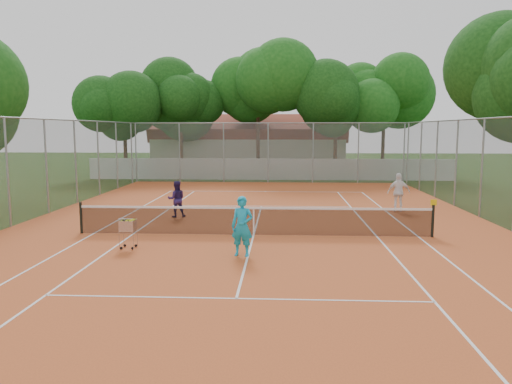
{
  "coord_description": "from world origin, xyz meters",
  "views": [
    {
      "loc": [
        0.95,
        -16.5,
        3.56
      ],
      "look_at": [
        0.0,
        1.5,
        1.3
      ],
      "focal_mm": 35.0,
      "sensor_mm": 36.0,
      "label": 1
    }
  ],
  "objects_px": {
    "player_near": "(242,226)",
    "player_far_right": "(399,192)",
    "clubhouse": "(250,145)",
    "player_far_left": "(176,199)",
    "tennis_net": "(254,221)",
    "ball_hopper": "(128,233)"
  },
  "relations": [
    {
      "from": "player_far_left",
      "to": "player_far_right",
      "type": "bearing_deg",
      "value": 177.31
    },
    {
      "from": "ball_hopper",
      "to": "player_near",
      "type": "bearing_deg",
      "value": -24.57
    },
    {
      "from": "player_far_right",
      "to": "ball_hopper",
      "type": "bearing_deg",
      "value": 35.25
    },
    {
      "from": "player_near",
      "to": "ball_hopper",
      "type": "xyz_separation_m",
      "value": [
        -3.47,
        0.68,
        -0.37
      ]
    },
    {
      "from": "tennis_net",
      "to": "player_far_left",
      "type": "distance_m",
      "value": 4.74
    },
    {
      "from": "clubhouse",
      "to": "player_far_left",
      "type": "relative_size",
      "value": 11.13
    },
    {
      "from": "player_far_left",
      "to": "player_near",
      "type": "bearing_deg",
      "value": 103.04
    },
    {
      "from": "clubhouse",
      "to": "player_far_right",
      "type": "relative_size",
      "value": 9.8
    },
    {
      "from": "player_near",
      "to": "player_far_left",
      "type": "relative_size",
      "value": 1.15
    },
    {
      "from": "player_near",
      "to": "player_far_right",
      "type": "height_order",
      "value": "player_near"
    },
    {
      "from": "clubhouse",
      "to": "ball_hopper",
      "type": "height_order",
      "value": "clubhouse"
    },
    {
      "from": "clubhouse",
      "to": "player_near",
      "type": "bearing_deg",
      "value": -86.69
    },
    {
      "from": "clubhouse",
      "to": "ball_hopper",
      "type": "bearing_deg",
      "value": -93.01
    },
    {
      "from": "tennis_net",
      "to": "ball_hopper",
      "type": "height_order",
      "value": "tennis_net"
    },
    {
      "from": "player_far_left",
      "to": "player_far_right",
      "type": "distance_m",
      "value": 9.55
    },
    {
      "from": "player_far_left",
      "to": "player_far_right",
      "type": "relative_size",
      "value": 0.88
    },
    {
      "from": "player_near",
      "to": "ball_hopper",
      "type": "height_order",
      "value": "player_near"
    },
    {
      "from": "player_far_left",
      "to": "ball_hopper",
      "type": "distance_m",
      "value": 5.48
    },
    {
      "from": "player_far_left",
      "to": "ball_hopper",
      "type": "bearing_deg",
      "value": 72.56
    },
    {
      "from": "player_near",
      "to": "player_far_left",
      "type": "distance_m",
      "value": 6.91
    },
    {
      "from": "tennis_net",
      "to": "player_far_right",
      "type": "height_order",
      "value": "player_far_right"
    },
    {
      "from": "clubhouse",
      "to": "ball_hopper",
      "type": "distance_m",
      "value": 31.2
    }
  ]
}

